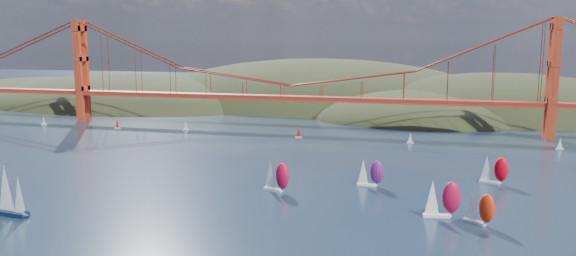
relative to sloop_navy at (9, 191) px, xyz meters
The scene contains 14 objects.
headlands 266.29m from the sloop_navy, 72.20° to the left, with size 725.00×225.00×96.00m.
bridge 160.46m from the sloop_navy, 77.42° to the left, with size 552.00×12.00×55.00m.
sloop_navy is the anchor object (origin of this frame).
racer_0 72.22m from the sloop_navy, 33.52° to the left, with size 9.14×6.12×10.22m.
racer_1 111.16m from the sloop_navy, 13.81° to the left, with size 9.56×4.92×10.74m.
racer_2 119.12m from the sloop_navy, 11.28° to the left, with size 8.05×6.88×9.33m.
racer_3 140.51m from the sloop_navy, 27.86° to the left, with size 8.76×4.95×9.82m.
racer_rwb 101.54m from the sloop_navy, 31.30° to the left, with size 8.10×3.27×9.35m.
distant_boat_1 164.78m from the sloop_navy, 125.13° to the left, with size 3.00×2.00×4.70m.
distant_boat_2 142.02m from the sloop_navy, 110.56° to the left, with size 3.00×2.00×4.70m.
distant_boat_3 137.84m from the sloop_navy, 95.89° to the left, with size 3.00×2.00×4.70m.
distant_boat_4 204.05m from the sloop_navy, 39.93° to the left, with size 3.00×2.00×4.70m.
distant_boat_8 161.14m from the sloop_navy, 53.43° to the left, with size 3.00×2.00×4.70m.
distant_boat_9 138.28m from the sloop_navy, 70.80° to the left, with size 3.00×2.00×4.70m.
Camera 1 is at (68.54, -92.15, 45.60)m, focal length 35.00 mm.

